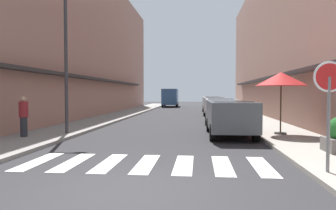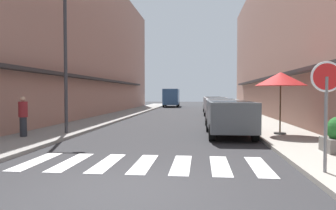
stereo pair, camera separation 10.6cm
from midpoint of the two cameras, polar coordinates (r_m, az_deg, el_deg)
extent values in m
plane|color=#2B2B2D|center=(22.06, 2.03, -2.50)|extent=(90.27, 90.27, 0.00)
cube|color=gray|center=(22.90, -10.39, -2.22)|extent=(2.55, 57.45, 0.12)
cube|color=#9E998E|center=(22.30, 14.80, -2.37)|extent=(2.55, 57.45, 0.12)
cube|color=#A87A6B|center=(25.44, -18.17, 11.29)|extent=(5.00, 38.93, 11.76)
cube|color=#332D2D|center=(24.16, -12.08, 4.50)|extent=(0.50, 27.25, 0.16)
cube|color=#A87A6B|center=(24.48, 23.46, 11.56)|extent=(5.00, 38.93, 11.74)
cube|color=#332D2D|center=(23.47, 16.92, 4.52)|extent=(0.50, 27.25, 0.16)
cube|color=silver|center=(8.98, -22.85, -9.44)|extent=(0.45, 2.20, 0.01)
cube|color=silver|center=(8.58, -17.18, -9.91)|extent=(0.45, 2.20, 0.01)
cube|color=silver|center=(8.26, -10.99, -10.31)|extent=(0.45, 2.20, 0.01)
cube|color=silver|center=(8.05, -4.38, -10.62)|extent=(0.45, 2.20, 0.01)
cube|color=silver|center=(7.94, 2.50, -10.79)|extent=(0.45, 2.20, 0.01)
cube|color=silver|center=(7.95, 9.48, -10.80)|extent=(0.45, 2.20, 0.01)
cube|color=silver|center=(8.07, 16.34, -10.66)|extent=(0.45, 2.20, 0.01)
cube|color=#4C5156|center=(13.31, 10.95, -1.77)|extent=(1.82, 4.37, 1.13)
cube|color=black|center=(13.08, 11.05, -0.50)|extent=(1.51, 2.45, 0.56)
cylinder|color=black|center=(14.72, 7.25, -3.59)|extent=(0.23, 0.64, 0.64)
cylinder|color=black|center=(14.87, 13.39, -3.57)|extent=(0.23, 0.64, 0.64)
cylinder|color=black|center=(11.88, 7.86, -4.96)|extent=(0.23, 0.64, 0.64)
cylinder|color=black|center=(12.07, 15.44, -4.90)|extent=(0.23, 0.64, 0.64)
cube|color=silver|center=(19.04, 9.34, -0.60)|extent=(1.83, 4.40, 1.13)
cube|color=black|center=(18.81, 9.39, 0.30)|extent=(1.51, 2.47, 0.56)
cylinder|color=black|center=(20.49, 6.92, -1.98)|extent=(0.23, 0.64, 0.64)
cylinder|color=black|center=(20.56, 11.36, -1.99)|extent=(0.23, 0.64, 0.64)
cylinder|color=black|center=(17.62, 6.96, -2.64)|extent=(0.23, 0.64, 0.64)
cylinder|color=black|center=(17.70, 12.12, -2.65)|extent=(0.23, 0.64, 0.64)
cube|color=silver|center=(25.99, 8.34, 0.13)|extent=(1.82, 4.40, 1.13)
cube|color=black|center=(25.76, 8.37, 0.79)|extent=(1.51, 2.47, 0.56)
cylinder|color=black|center=(27.44, 6.58, -0.94)|extent=(0.23, 0.64, 0.64)
cylinder|color=black|center=(27.49, 9.90, -0.95)|extent=(0.23, 0.64, 0.64)
cylinder|color=black|center=(24.57, 6.58, -1.30)|extent=(0.23, 0.64, 0.64)
cylinder|color=black|center=(24.62, 10.28, -1.31)|extent=(0.23, 0.64, 0.64)
cube|color=silver|center=(31.69, 7.85, 0.49)|extent=(1.86, 4.06, 1.13)
cube|color=black|center=(31.48, 7.86, 1.03)|extent=(1.53, 2.29, 0.56)
cylinder|color=black|center=(33.03, 6.44, -0.42)|extent=(0.24, 0.65, 0.64)
cylinder|color=black|center=(33.05, 9.20, -0.43)|extent=(0.24, 0.65, 0.64)
cylinder|color=black|center=(30.39, 6.37, -0.64)|extent=(0.24, 0.65, 0.64)
cylinder|color=black|center=(30.41, 9.37, -0.65)|extent=(0.24, 0.65, 0.64)
cube|color=#33598C|center=(41.79, 0.35, 1.52)|extent=(2.10, 5.45, 2.03)
cube|color=black|center=(41.52, 0.31, 2.56)|extent=(1.72, 3.07, 0.56)
cylinder|color=black|center=(43.65, -0.68, 0.21)|extent=(0.24, 0.65, 0.64)
cylinder|color=black|center=(43.55, 1.67, 0.21)|extent=(0.24, 0.65, 0.64)
cylinder|color=black|center=(40.10, -1.09, 0.04)|extent=(0.24, 0.65, 0.64)
cylinder|color=black|center=(39.99, 1.47, 0.03)|extent=(0.24, 0.65, 0.64)
cylinder|color=slate|center=(7.38, 26.77, -3.21)|extent=(0.07, 0.07, 2.01)
cylinder|color=red|center=(7.36, 26.91, 4.60)|extent=(0.64, 0.03, 0.64)
torus|color=white|center=(7.36, 26.91, 4.60)|extent=(0.65, 0.05, 0.65)
cylinder|color=#38383D|center=(13.85, -18.26, 7.27)|extent=(0.14, 0.14, 5.86)
cylinder|color=#262626|center=(13.65, 19.54, -4.86)|extent=(0.48, 0.48, 0.06)
cylinder|color=#4C3823|center=(13.56, 19.60, -0.26)|extent=(0.06, 0.06, 2.25)
cone|color=red|center=(13.57, 19.66, 4.49)|extent=(2.04, 2.04, 0.55)
cylinder|color=#282B33|center=(13.27, -24.95, -3.63)|extent=(0.26, 0.26, 0.75)
cylinder|color=maroon|center=(13.22, -24.99, -0.72)|extent=(0.34, 0.34, 0.60)
sphere|color=tan|center=(13.21, -25.02, 1.01)|extent=(0.20, 0.20, 0.20)
camera|label=1|loc=(0.05, -90.17, -0.01)|focal=33.53mm
camera|label=2|loc=(0.05, 89.83, 0.01)|focal=33.53mm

